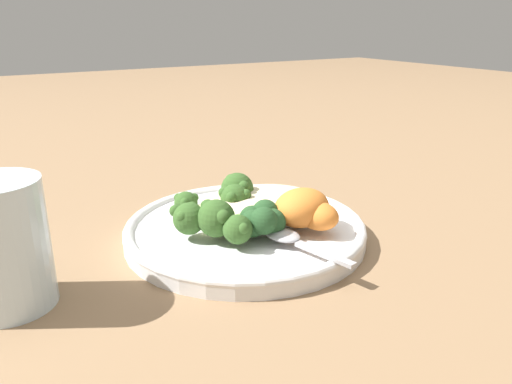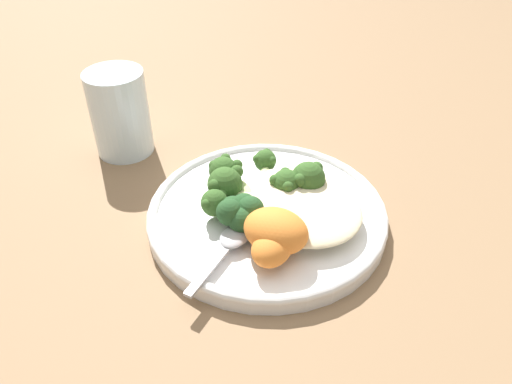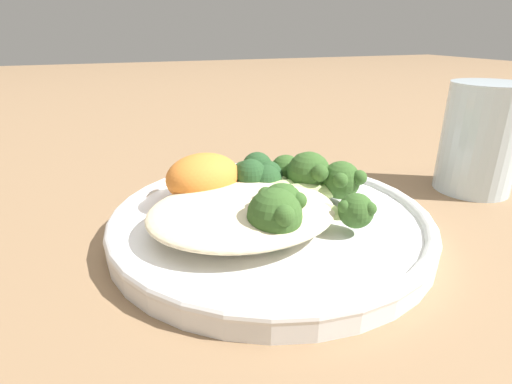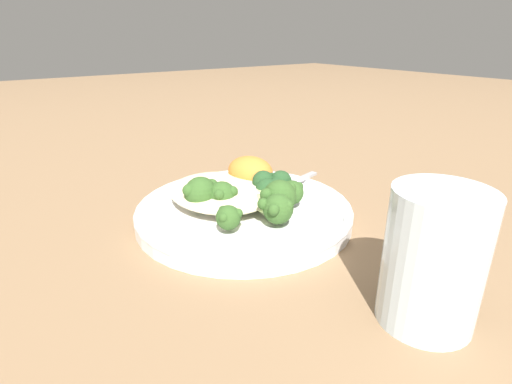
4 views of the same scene
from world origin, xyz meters
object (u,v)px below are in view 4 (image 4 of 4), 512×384
(broccoli_stalk_4, at_px, (276,196))
(water_glass, at_px, (433,259))
(broccoli_stalk_2, at_px, (236,209))
(spoon, at_px, (283,186))
(sweet_potato_chunk_0, at_px, (256,171))
(plate, at_px, (242,211))
(kale_tuft, at_px, (272,185))
(broccoli_stalk_3, at_px, (270,207))
(broccoli_stalk_5, at_px, (282,193))
(broccoli_stalk_0, at_px, (208,193))
(sweet_potato_chunk_1, at_px, (250,171))
(quinoa_mound, at_px, (221,191))
(broccoli_stalk_1, at_px, (226,195))

(broccoli_stalk_4, distance_m, water_glass, 0.21)
(broccoli_stalk_2, height_order, spoon, broccoli_stalk_2)
(broccoli_stalk_2, distance_m, sweet_potato_chunk_0, 0.13)
(plate, bearing_deg, kale_tuft, 84.53)
(broccoli_stalk_3, distance_m, water_glass, 0.19)
(broccoli_stalk_3, distance_m, kale_tuft, 0.07)
(water_glass, bearing_deg, broccoli_stalk_5, 173.24)
(broccoli_stalk_4, bearing_deg, broccoli_stalk_3, -60.62)
(broccoli_stalk_0, height_order, spoon, broccoli_stalk_0)
(sweet_potato_chunk_0, height_order, sweet_potato_chunk_1, sweet_potato_chunk_1)
(sweet_potato_chunk_0, height_order, kale_tuft, kale_tuft)
(quinoa_mound, height_order, broccoli_stalk_2, broccoli_stalk_2)
(sweet_potato_chunk_1, bearing_deg, kale_tuft, -1.80)
(broccoli_stalk_0, height_order, broccoli_stalk_3, broccoli_stalk_0)
(broccoli_stalk_2, bearing_deg, kale_tuft, 159.47)
(broccoli_stalk_3, bearing_deg, broccoli_stalk_5, 137.39)
(broccoli_stalk_4, height_order, spoon, broccoli_stalk_4)
(spoon, bearing_deg, plate, 175.42)
(broccoli_stalk_0, height_order, broccoli_stalk_2, broccoli_stalk_0)
(broccoli_stalk_5, relative_size, sweet_potato_chunk_1, 1.08)
(broccoli_stalk_0, distance_m, spoon, 0.12)
(plate, height_order, water_glass, water_glass)
(sweet_potato_chunk_1, xyz_separation_m, water_glass, (0.30, -0.03, 0.02))
(quinoa_mound, distance_m, spoon, 0.09)
(broccoli_stalk_4, bearing_deg, broccoli_stalk_0, -139.81)
(broccoli_stalk_5, xyz_separation_m, sweet_potato_chunk_0, (-0.08, 0.02, 0.00))
(broccoli_stalk_1, relative_size, water_glass, 0.69)
(broccoli_stalk_0, relative_size, broccoli_stalk_3, 0.97)
(broccoli_stalk_5, bearing_deg, broccoli_stalk_1, -152.91)
(broccoli_stalk_0, height_order, broccoli_stalk_4, same)
(broccoli_stalk_0, relative_size, broccoli_stalk_1, 1.23)
(broccoli_stalk_2, height_order, broccoli_stalk_5, broccoli_stalk_5)
(quinoa_mound, xyz_separation_m, spoon, (0.02, 0.09, -0.01))
(broccoli_stalk_0, height_order, broccoli_stalk_1, broccoli_stalk_0)
(quinoa_mound, relative_size, broccoli_stalk_4, 1.85)
(broccoli_stalk_5, height_order, spoon, broccoli_stalk_5)
(plate, height_order, broccoli_stalk_5, broccoli_stalk_5)
(broccoli_stalk_2, xyz_separation_m, sweet_potato_chunk_0, (-0.09, 0.09, 0.00))
(broccoli_stalk_1, height_order, spoon, broccoli_stalk_1)
(broccoli_stalk_0, xyz_separation_m, kale_tuft, (0.02, 0.08, -0.00))
(quinoa_mound, distance_m, broccoli_stalk_0, 0.03)
(broccoli_stalk_0, bearing_deg, kale_tuft, 174.84)
(sweet_potato_chunk_0, bearing_deg, kale_tuft, -17.17)
(kale_tuft, height_order, spoon, kale_tuft)
(broccoli_stalk_0, distance_m, broccoli_stalk_4, 0.08)
(sweet_potato_chunk_1, bearing_deg, sweet_potato_chunk_0, 118.38)
(broccoli_stalk_4, distance_m, sweet_potato_chunk_1, 0.09)
(broccoli_stalk_4, distance_m, kale_tuft, 0.04)
(plate, relative_size, broccoli_stalk_0, 2.77)
(quinoa_mound, bearing_deg, broccoli_stalk_0, -63.60)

